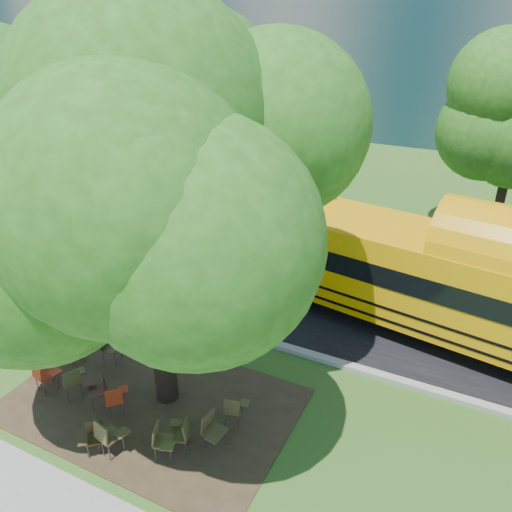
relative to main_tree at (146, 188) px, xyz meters
The scene contains 29 objects.
ground 5.70m from the main_tree, behind, with size 160.00×160.00×0.00m, color #2C5119.
dirt_patch 5.57m from the main_tree, 122.21° to the right, with size 7.00×4.50×0.03m, color #382819.
asphalt_road 9.11m from the main_tree, 99.86° to the left, with size 80.00×8.00×0.04m, color black.
kerb_near 6.44m from the main_tree, 111.62° to the left, with size 80.00×0.25×0.14m, color gray.
kerb_far 12.56m from the main_tree, 96.29° to the left, with size 80.00×0.25×0.14m, color gray.
bg_tree_0 18.67m from the main_tree, 135.25° to the left, with size 5.20×5.20×7.18m.
bg_tree_1 26.07m from the main_tree, 144.55° to the left, with size 6.00×6.00×8.40m.
bg_tree_2 17.34m from the main_tree, 111.15° to the left, with size 4.80×4.80×6.62m.
main_tree is the anchor object (origin of this frame).
school_bus 9.32m from the main_tree, 41.77° to the left, with size 13.11×4.64×3.14m.
chair_0 6.08m from the main_tree, 165.74° to the right, with size 0.53×0.65×0.79m.
chair_1 5.91m from the main_tree, 157.55° to the right, with size 0.69×0.54×0.92m.
chair_2 5.53m from the main_tree, 153.88° to the right, with size 0.60×0.76×0.90m.
chair_3 5.27m from the main_tree, 144.35° to the right, with size 0.76×0.60×0.89m.
chair_4 5.39m from the main_tree, 92.14° to the right, with size 0.71×0.56×0.95m.
chair_5 5.52m from the main_tree, 101.56° to the right, with size 0.54×0.68×0.80m.
chair_6 5.34m from the main_tree, 43.82° to the right, with size 0.63×0.58×0.84m.
chair_7 5.37m from the main_tree, 57.82° to the right, with size 0.67×0.60×0.87m.
chair_8 6.23m from the main_tree, behind, with size 0.59×0.75×0.87m.
chair_9 5.89m from the main_tree, behind, with size 0.76×0.60×0.88m.
chair_10 5.50m from the main_tree, 168.91° to the left, with size 0.65×0.62×0.91m.
chair_11 5.19m from the main_tree, 125.13° to the right, with size 0.59×0.74×0.86m.
chair_12 5.40m from the main_tree, 25.44° to the right, with size 0.54×0.65×0.92m.
chair_13 5.42m from the main_tree, ahead, with size 0.56×0.59×0.83m.
black_car 10.85m from the main_tree, 152.43° to the left, with size 1.57×3.90×1.33m, color black.
bg_car_silver 19.87m from the main_tree, 151.27° to the left, with size 1.57×4.51×1.49m, color #99989D.
bg_car_red 13.30m from the main_tree, 133.30° to the left, with size 2.50×5.42×1.51m, color #540F0E.
pedestrian_a 23.24m from the main_tree, 149.22° to the left, with size 0.61×0.40×1.68m, color navy.
pedestrian_b 23.82m from the main_tree, 142.09° to the left, with size 0.94×0.73×1.93m, color #8C7454.
Camera 1 is at (7.55, -7.84, 8.91)m, focal length 35.00 mm.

